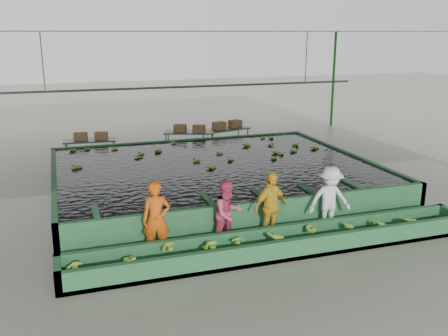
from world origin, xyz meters
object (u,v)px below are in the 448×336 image
object	(u,v)px
packing_table_right	(226,139)
worker_b	(228,214)
sorting_trough	(280,243)
box_stack_mid	(190,132)
worker_a	(156,219)
worker_c	(271,207)
box_stack_right	(227,128)
worker_d	(330,200)
packing_table_mid	(190,143)
packing_table_left	(91,151)
flotation_tank	(214,177)
box_stack_left	(91,139)

from	to	relation	value
packing_table_right	worker_b	bearing A→B (deg)	-108.46
sorting_trough	box_stack_mid	xyz separation A→B (m)	(0.52, 10.18, 0.71)
worker_a	worker_c	xyz separation A→B (m)	(2.82, 0.00, -0.02)
box_stack_mid	box_stack_right	bearing A→B (deg)	12.59
worker_d	packing_table_mid	world-z (taller)	worker_d
packing_table_left	packing_table_mid	xyz separation A→B (m)	(4.08, 0.13, 0.03)
worker_a	worker_d	world-z (taller)	worker_a
sorting_trough	worker_d	size ratio (longest dim) A/B	5.78
worker_c	box_stack_mid	world-z (taller)	worker_c
sorting_trough	box_stack_mid	distance (m)	10.22
packing_table_right	box_stack_mid	world-z (taller)	box_stack_mid
flotation_tank	packing_table_mid	size ratio (longest dim) A/B	4.73
box_stack_right	packing_table_left	bearing A→B (deg)	-175.13
flotation_tank	packing_table_left	world-z (taller)	packing_table_left
flotation_tank	box_stack_left	xyz separation A→B (m)	(-3.50, 5.01, 0.46)
worker_c	sorting_trough	bearing A→B (deg)	-115.42
worker_d	sorting_trough	bearing A→B (deg)	-149.35
box_stack_mid	packing_table_left	bearing A→B (deg)	-178.62
flotation_tank	packing_table_mid	xyz separation A→B (m)	(0.53, 5.11, 0.03)
flotation_tank	packing_table_left	size ratio (longest dim) A/B	5.00
worker_a	worker_b	distance (m)	1.73
box_stack_left	box_stack_right	bearing A→B (deg)	4.64
packing_table_left	box_stack_right	xyz separation A→B (m)	(5.88, 0.50, 0.48)
worker_a	worker_b	size ratio (longest dim) A/B	1.08
packing_table_mid	box_stack_left	bearing A→B (deg)	-178.54
sorting_trough	worker_b	size ratio (longest dim) A/B	6.12
worker_a	worker_d	bearing A→B (deg)	10.34
flotation_tank	sorting_trough	bearing A→B (deg)	-90.00
worker_a	box_stack_left	size ratio (longest dim) A/B	1.37
worker_b	box_stack_left	size ratio (longest dim) A/B	1.27
packing_table_right	box_stack_right	world-z (taller)	box_stack_right
packing_table_mid	box_stack_right	distance (m)	1.89
flotation_tank	worker_d	bearing A→B (deg)	-67.96
worker_d	packing_table_left	xyz separation A→B (m)	(-5.29, 9.28, -0.41)
sorting_trough	box_stack_mid	size ratio (longest dim) A/B	7.63
packing_table_left	packing_table_right	world-z (taller)	packing_table_right
packing_table_mid	box_stack_mid	xyz separation A→B (m)	(-0.01, -0.03, 0.48)
box_stack_mid	worker_d	bearing A→B (deg)	-82.58
worker_b	worker_c	size ratio (longest dim) A/B	0.95
packing_table_left	worker_a	bearing A→B (deg)	-84.93
flotation_tank	worker_c	size ratio (longest dim) A/B	5.79
worker_b	packing_table_left	bearing A→B (deg)	88.66
flotation_tank	box_stack_right	distance (m)	5.97
packing_table_mid	packing_table_right	distance (m)	1.72
packing_table_mid	box_stack_left	world-z (taller)	box_stack_left
packing_table_mid	box_stack_mid	bearing A→B (deg)	-105.97
sorting_trough	packing_table_right	size ratio (longest dim) A/B	4.85
packing_table_mid	box_stack_right	size ratio (longest dim) A/B	1.52
packing_table_right	box_stack_mid	bearing A→B (deg)	-169.78
worker_c	box_stack_right	world-z (taller)	worker_c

